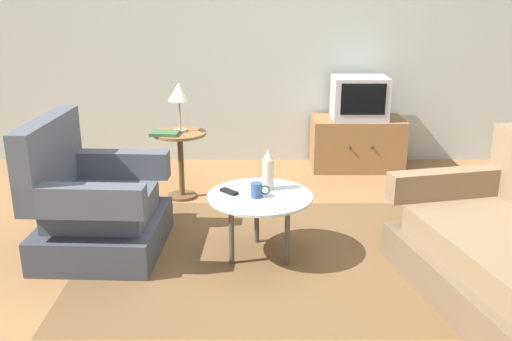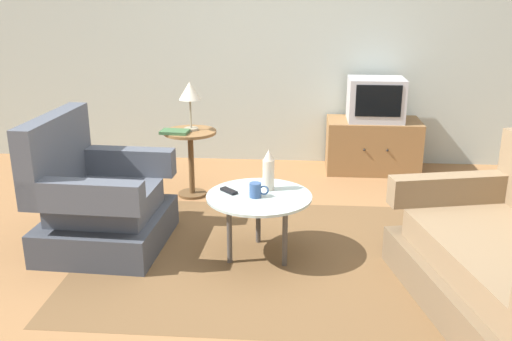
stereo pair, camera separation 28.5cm
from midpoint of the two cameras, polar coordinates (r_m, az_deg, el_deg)
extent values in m
plane|color=olive|center=(3.95, 0.52, -9.20)|extent=(16.00, 16.00, 0.00)
cube|color=#B2BCB2|center=(5.98, 0.43, 13.73)|extent=(9.00, 0.12, 2.70)
cube|color=brown|center=(4.03, -1.48, -8.57)|extent=(2.48, 2.00, 0.00)
cube|color=#3E424B|center=(4.25, -16.71, -6.15)|extent=(0.86, 0.94, 0.24)
cube|color=#4C515B|center=(4.17, -16.97, -3.51)|extent=(0.71, 0.65, 0.18)
cube|color=#4C515B|center=(4.19, -21.80, 1.25)|extent=(0.18, 0.91, 0.54)
cube|color=#4C515B|center=(3.77, -19.11, -2.93)|extent=(0.82, 0.18, 0.21)
cube|color=#4C515B|center=(4.45, -15.61, 0.60)|extent=(0.82, 0.18, 0.21)
cube|color=#846B4C|center=(4.07, 17.47, -1.29)|extent=(0.93, 0.34, 0.19)
cylinder|color=#B2C6C1|center=(3.85, -1.53, -2.64)|extent=(0.72, 0.72, 0.02)
cylinder|color=#4C4742|center=(4.15, -1.71, -4.49)|extent=(0.04, 0.04, 0.44)
cylinder|color=#4C4742|center=(3.85, -4.43, -6.42)|extent=(0.04, 0.04, 0.44)
cylinder|color=#4C4742|center=(3.82, 1.21, -6.53)|extent=(0.04, 0.04, 0.44)
cylinder|color=olive|center=(4.98, -9.14, 3.70)|extent=(0.46, 0.46, 0.02)
cylinder|color=brown|center=(5.06, -8.97, 0.40)|extent=(0.05, 0.05, 0.58)
cylinder|color=brown|center=(5.15, -8.82, -2.53)|extent=(0.25, 0.25, 0.02)
cube|color=olive|center=(5.89, 8.95, 2.71)|extent=(0.92, 0.50, 0.53)
sphere|color=black|center=(5.62, 8.23, 2.26)|extent=(0.02, 0.02, 0.02)
sphere|color=black|center=(5.66, 10.45, 2.25)|extent=(0.02, 0.02, 0.02)
cube|color=#B7B7BC|center=(5.78, 9.20, 7.23)|extent=(0.54, 0.40, 0.42)
cube|color=black|center=(5.57, 9.52, 7.08)|extent=(0.43, 0.01, 0.30)
cylinder|color=#9E937A|center=(5.00, -9.05, 4.02)|extent=(0.12, 0.12, 0.02)
cylinder|color=#9E937A|center=(4.97, -9.13, 5.54)|extent=(0.02, 0.02, 0.25)
cone|color=beige|center=(4.93, -9.24, 7.85)|extent=(0.19, 0.19, 0.15)
cylinder|color=beige|center=(3.92, -0.67, -0.43)|extent=(0.08, 0.08, 0.22)
cone|color=beige|center=(3.88, -0.67, 1.60)|extent=(0.07, 0.07, 0.07)
cylinder|color=#335184|center=(3.80, -1.90, -2.01)|extent=(0.08, 0.08, 0.10)
torus|color=#335184|center=(3.80, -1.02, -2.01)|extent=(0.07, 0.01, 0.07)
cube|color=black|center=(3.90, -4.64, -2.15)|extent=(0.13, 0.13, 0.02)
cube|color=#3D663D|center=(4.90, -10.66, 3.69)|extent=(0.25, 0.17, 0.03)
camera|label=1|loc=(0.14, -92.01, -0.66)|focal=39.69mm
camera|label=2|loc=(0.14, 87.99, 0.66)|focal=39.69mm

